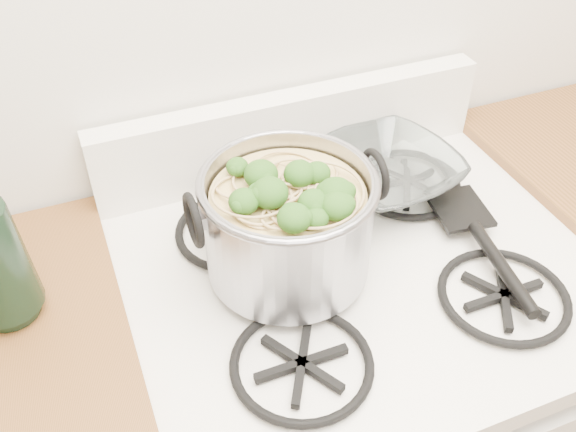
{
  "coord_description": "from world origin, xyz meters",
  "views": [
    {
      "loc": [
        -0.39,
        0.62,
        1.65
      ],
      "look_at": [
        -0.12,
        1.29,
        1.03
      ],
      "focal_mm": 40.0,
      "sensor_mm": 36.0,
      "label": 1
    }
  ],
  "objects_px": {
    "spatula": "(460,206)",
    "glass_bowl": "(385,179)",
    "gas_range": "(346,421)",
    "stock_pot": "(288,224)"
  },
  "relations": [
    {
      "from": "gas_range",
      "to": "glass_bowl",
      "type": "distance_m",
      "value": 0.54
    },
    {
      "from": "stock_pot",
      "to": "spatula",
      "type": "relative_size",
      "value": 0.96
    },
    {
      "from": "gas_range",
      "to": "glass_bowl",
      "type": "xyz_separation_m",
      "value": [
        0.12,
        0.16,
        0.5
      ]
    },
    {
      "from": "spatula",
      "to": "glass_bowl",
      "type": "distance_m",
      "value": 0.14
    },
    {
      "from": "stock_pot",
      "to": "glass_bowl",
      "type": "distance_m",
      "value": 0.28
    },
    {
      "from": "spatula",
      "to": "glass_bowl",
      "type": "bearing_deg",
      "value": 135.8
    },
    {
      "from": "gas_range",
      "to": "glass_bowl",
      "type": "bearing_deg",
      "value": 51.82
    },
    {
      "from": "gas_range",
      "to": "spatula",
      "type": "height_order",
      "value": "spatula"
    },
    {
      "from": "gas_range",
      "to": "spatula",
      "type": "bearing_deg",
      "value": 11.32
    },
    {
      "from": "gas_range",
      "to": "stock_pot",
      "type": "distance_m",
      "value": 0.59
    }
  ]
}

